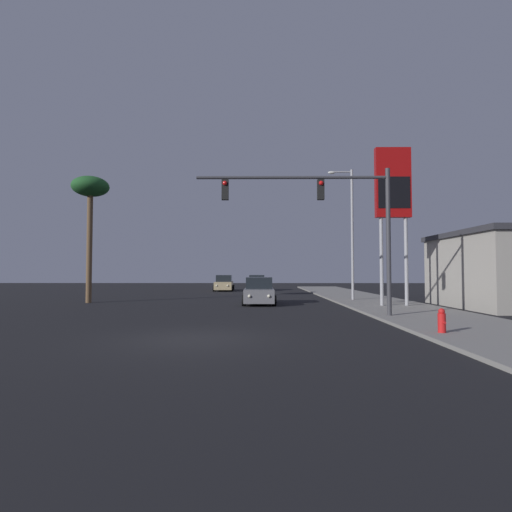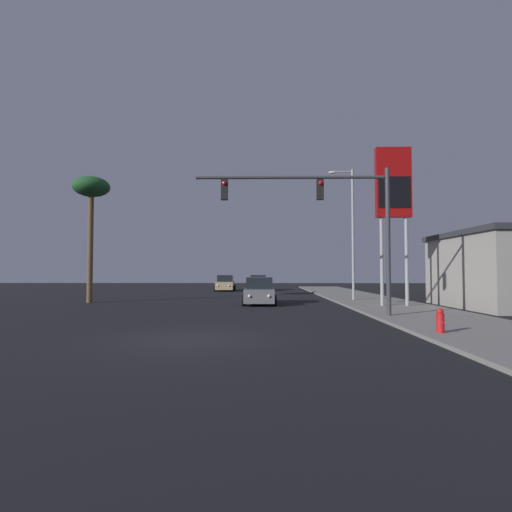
% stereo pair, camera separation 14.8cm
% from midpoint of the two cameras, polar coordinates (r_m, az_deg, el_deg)
% --- Properties ---
extents(ground_plane, '(120.00, 120.00, 0.00)m').
position_cam_midpoint_polar(ground_plane, '(12.44, -8.97, -11.61)').
color(ground_plane, black).
extents(sidewalk_right, '(5.00, 60.00, 0.12)m').
position_cam_midpoint_polar(sidewalk_right, '(23.40, 19.47, -6.96)').
color(sidewalk_right, gray).
rests_on(sidewalk_right, ground).
extents(car_grey, '(2.04, 4.32, 1.68)m').
position_cam_midpoint_polar(car_grey, '(25.11, 0.67, -5.16)').
color(car_grey, slate).
rests_on(car_grey, ground).
extents(car_silver, '(2.04, 4.33, 1.68)m').
position_cam_midpoint_polar(car_silver, '(43.33, 0.43, -3.95)').
color(car_silver, '#B7B7BC').
rests_on(car_silver, ground).
extents(car_tan, '(2.04, 4.33, 1.68)m').
position_cam_midpoint_polar(car_tan, '(42.69, -4.31, -3.96)').
color(car_tan, tan).
rests_on(car_tan, ground).
extents(traffic_light_mast, '(8.60, 0.36, 6.50)m').
position_cam_midpoint_polar(traffic_light_mast, '(18.07, 10.78, 6.58)').
color(traffic_light_mast, '#38383D').
rests_on(traffic_light_mast, sidewalk_right).
extents(street_lamp, '(1.74, 0.24, 9.00)m').
position_cam_midpoint_polar(street_lamp, '(28.35, 13.56, 4.05)').
color(street_lamp, '#99999E').
rests_on(street_lamp, sidewalk_right).
extents(gas_station_sign, '(2.00, 0.42, 9.00)m').
position_cam_midpoint_polar(gas_station_sign, '(24.31, 19.19, 8.74)').
color(gas_station_sign, '#99999E').
rests_on(gas_station_sign, sidewalk_right).
extents(fire_hydrant, '(0.24, 0.34, 0.76)m').
position_cam_midpoint_polar(fire_hydrant, '(13.92, 25.12, -8.40)').
color(fire_hydrant, red).
rests_on(fire_hydrant, sidewalk_right).
extents(palm_tree_near, '(2.40, 2.40, 8.34)m').
position_cam_midpoint_polar(palm_tree_near, '(28.89, -22.35, 8.28)').
color(palm_tree_near, brown).
rests_on(palm_tree_near, ground).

